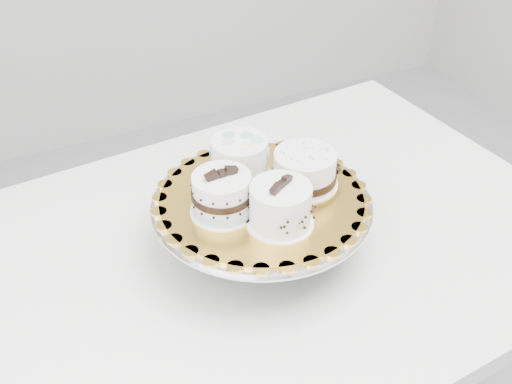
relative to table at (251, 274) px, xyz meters
name	(u,v)px	position (x,y,z in m)	size (l,w,h in m)	color
table	(251,274)	(0.00, 0.00, 0.00)	(1.32, 0.94, 0.75)	white
cake_stand	(262,215)	(0.02, -0.01, 0.15)	(0.39, 0.39, 0.10)	gray
cake_board	(262,199)	(0.02, -0.01, 0.18)	(0.36, 0.36, 0.01)	gold
cake_swirl	(280,207)	(0.01, -0.09, 0.22)	(0.14, 0.14, 0.09)	white
cake_banded	(222,196)	(-0.06, -0.02, 0.22)	(0.11, 0.11, 0.09)	white
cake_dots	(240,158)	(0.01, 0.07, 0.22)	(0.12, 0.12, 0.08)	white
cake_ribbon	(305,170)	(0.10, 0.00, 0.21)	(0.13, 0.13, 0.07)	white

